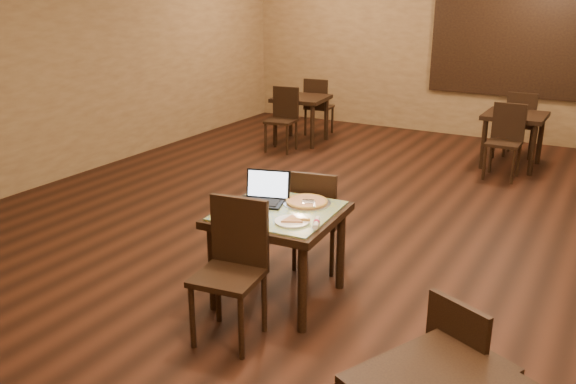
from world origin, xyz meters
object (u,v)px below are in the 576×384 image
Objects in this scene: laptop at (264,194)px; other_table_b_chair_near at (283,115)px; other_table_a_chair_far at (521,121)px; chair_main_near at (233,261)px; chair_main_far at (316,215)px; other_table_b at (301,104)px; tiled_table at (279,222)px; pizza_pan at (307,203)px; other_table_a at (514,123)px; other_table_a_chair_near at (506,136)px; other_table_b_chair_far at (318,104)px; other_table_c_chair_far at (465,361)px.

other_table_b_chair_near is (-2.13, 3.99, -0.29)m from laptop.
chair_main_near is at bearing 81.84° from other_table_a_chair_far.
other_table_b is at bearing -70.66° from chair_main_far.
tiled_table is 5.21m from other_table_b.
laptop is 1.09× the size of pizza_pan.
other_table_a is at bearing -112.33° from chair_main_far.
chair_main_far is at bearing 50.52° from laptop.
chair_main_near reaches higher than other_table_a_chair_far.
other_table_a_chair_near reaches higher than other_table_a.
other_table_b_chair_far is (-3.21, 0.32, -0.08)m from other_table_a.
chair_main_near reaches higher than laptop.
other_table_a_chair_far is at bearing 177.88° from other_table_b_chair_far.
other_table_b is at bearing -29.31° from other_table_c_chair_far.
chair_main_near is 1.06× the size of other_table_b_chair_near.
tiled_table is 0.96× the size of chair_main_near.
laptop is 4.91m from other_table_a.
other_table_b_chair_near is (-2.35, 3.48, 0.02)m from chair_main_far.
other_table_c_chair_far reaches higher than other_table_b.
tiled_table is 4.42m from other_table_a_chair_near.
other_table_b_chair_near is (-3.22, -0.23, -0.00)m from other_table_a_chair_near.
other_table_b_chair_near is at bearing 82.65° from other_table_b_chair_far.
other_table_b is at bearing 98.28° from laptop.
other_table_b_chair_near is 1.09× the size of other_table_c_chair_far.
pizza_pan is at bearing 94.70° from chair_main_far.
other_table_a is 3.22m from other_table_b_chair_far.
laptop is 0.44× the size of other_table_b_chair_far.
laptop is at bearing -68.29° from other_table_b_chair_near.
other_table_b_chair_near is (-0.01, -0.56, -0.07)m from other_table_b.
laptop is (-0.20, 0.11, 0.17)m from tiled_table.
other_table_b_chair_near and other_table_b_chair_far have the same top height.
other_table_a_chair_far is at bearing 90.36° from other_table_a.
tiled_table is at bearing -101.33° from other_table_a_chair_near.
pizza_pan is 0.40× the size of other_table_b_chair_near.
other_table_b_chair_far reaches higher than other_table_b.
other_table_b_chair_far is 7.31m from other_table_c_chair_far.
other_table_b is 0.56m from other_table_b_chair_far.
other_table_a_chair_far is (0.90, 6.07, -0.03)m from chair_main_near.
other_table_b is at bearing 82.65° from other_table_b_chair_far.
other_table_a_chair_far is at bearing 76.92° from tiled_table.
tiled_table is at bearing -66.77° from other_table_b_chair_near.
chair_main_near is 1.10× the size of chair_main_far.
chair_main_far is at bearing 105.42° from pizza_pan.
other_table_b_chair_near reaches higher than tiled_table.
chair_main_near is at bearing 15.36° from other_table_c_chair_far.
other_table_a_chair_near is 1.01× the size of other_table_b_chair_far.
pizza_pan is (0.32, 0.13, -0.06)m from laptop.
pizza_pan is 4.58m from other_table_b_chair_near.
other_table_b is (-2.34, 4.04, 0.09)m from chair_main_far.
chair_main_near is at bearing -72.72° from other_table_b.
chair_main_near is 1.23m from chair_main_far.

